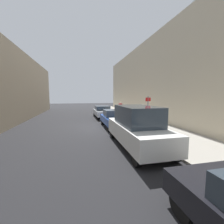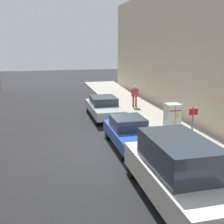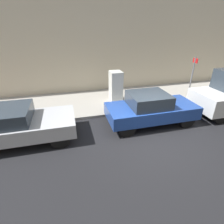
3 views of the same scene
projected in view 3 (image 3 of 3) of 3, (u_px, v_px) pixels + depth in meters
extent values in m
plane|color=black|center=(153.00, 138.00, 6.99)|extent=(80.00, 80.00, 0.00)
cube|color=#9E998E|center=(122.00, 99.00, 10.51)|extent=(3.74, 44.00, 0.13)
cube|color=beige|center=(110.00, 18.00, 11.04)|extent=(2.02, 39.60, 8.96)
cube|color=silver|center=(116.00, 87.00, 9.75)|extent=(0.76, 0.64, 1.69)
cube|color=black|center=(121.00, 86.00, 9.83)|extent=(0.01, 0.01, 1.61)
cube|color=yellow|center=(121.00, 81.00, 9.78)|extent=(0.16, 0.01, 0.22)
cube|color=red|center=(122.00, 77.00, 9.58)|extent=(0.68, 0.01, 0.05)
cube|color=red|center=(121.00, 92.00, 9.98)|extent=(0.68, 0.01, 0.05)
cylinder|color=#47443F|center=(161.00, 93.00, 11.30)|extent=(0.70, 0.70, 0.02)
cylinder|color=slate|center=(191.00, 80.00, 9.51)|extent=(0.07, 0.07, 2.47)
cube|color=red|center=(195.00, 61.00, 9.06)|extent=(0.36, 0.02, 0.24)
cube|color=silver|center=(13.00, 127.00, 6.51)|extent=(1.86, 4.56, 0.55)
cube|color=#2D3842|center=(2.00, 116.00, 6.23)|extent=(1.64, 1.91, 0.50)
cylinder|color=black|center=(60.00, 119.00, 7.71)|extent=(0.22, 0.70, 0.70)
cylinder|color=black|center=(60.00, 139.00, 6.32)|extent=(0.22, 0.70, 0.70)
cube|color=#23479E|center=(151.00, 111.00, 7.79)|extent=(1.71, 3.95, 0.55)
cube|color=#2D3842|center=(148.00, 100.00, 7.50)|extent=(1.50, 1.66, 0.55)
cylinder|color=black|center=(169.00, 107.00, 8.85)|extent=(0.22, 0.71, 0.71)
cylinder|color=black|center=(187.00, 120.00, 7.59)|extent=(0.22, 0.71, 0.71)
cylinder|color=black|center=(117.00, 113.00, 8.23)|extent=(0.22, 0.71, 0.71)
cylinder|color=black|center=(127.00, 128.00, 6.97)|extent=(0.22, 0.71, 0.71)
cylinder|color=black|center=(196.00, 103.00, 9.33)|extent=(0.22, 0.66, 0.66)
cylinder|color=black|center=(220.00, 117.00, 7.90)|extent=(0.22, 0.66, 0.66)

